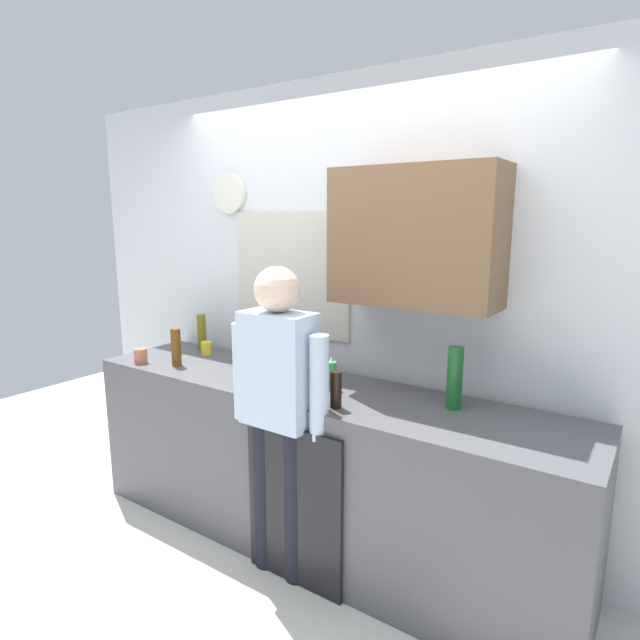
% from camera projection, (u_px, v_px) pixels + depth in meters
% --- Properties ---
extents(ground_plane, '(8.00, 8.00, 0.00)m').
position_uv_depth(ground_plane, '(282.00, 570.00, 2.73)').
color(ground_plane, silver).
extents(kitchen_counter, '(2.85, 0.64, 0.93)m').
position_uv_depth(kitchen_counter, '(314.00, 467.00, 2.89)').
color(kitchen_counter, '#4C4C51').
rests_on(kitchen_counter, ground_plane).
extents(dishwasher_panel, '(0.56, 0.02, 0.83)m').
position_uv_depth(dishwasher_panel, '(294.00, 507.00, 2.56)').
color(dishwasher_panel, black).
rests_on(dishwasher_panel, ground_plane).
extents(back_wall_assembly, '(4.45, 0.42, 2.60)m').
position_uv_depth(back_wall_assembly, '(360.00, 298.00, 3.01)').
color(back_wall_assembly, silver).
rests_on(back_wall_assembly, ground_plane).
extents(coffee_maker, '(0.20, 0.20, 0.33)m').
position_uv_depth(coffee_maker, '(268.00, 352.00, 2.95)').
color(coffee_maker, black).
rests_on(coffee_maker, kitchen_counter).
extents(bottle_amber_beer, '(0.06, 0.06, 0.23)m').
position_uv_depth(bottle_amber_beer, '(176.00, 347.00, 3.18)').
color(bottle_amber_beer, brown).
rests_on(bottle_amber_beer, kitchen_counter).
extents(bottle_dark_sauce, '(0.06, 0.06, 0.18)m').
position_uv_depth(bottle_dark_sauce, '(336.00, 390.00, 2.47)').
color(bottle_dark_sauce, black).
rests_on(bottle_dark_sauce, kitchen_counter).
extents(bottle_red_vinegar, '(0.06, 0.06, 0.22)m').
position_uv_depth(bottle_red_vinegar, '(323.00, 365.00, 2.81)').
color(bottle_red_vinegar, maroon).
rests_on(bottle_red_vinegar, kitchen_counter).
extents(bottle_olive_oil, '(0.06, 0.06, 0.25)m').
position_uv_depth(bottle_olive_oil, '(202.00, 332.00, 3.55)').
color(bottle_olive_oil, olive).
rests_on(bottle_olive_oil, kitchen_counter).
extents(bottle_green_wine, '(0.07, 0.07, 0.30)m').
position_uv_depth(bottle_green_wine, '(455.00, 378.00, 2.46)').
color(bottle_green_wine, '#195923').
rests_on(bottle_green_wine, kitchen_counter).
extents(cup_terracotta_mug, '(0.08, 0.08, 0.09)m').
position_uv_depth(cup_terracotta_mug, '(141.00, 356.00, 3.25)').
color(cup_terracotta_mug, '#B26647').
rests_on(cup_terracotta_mug, kitchen_counter).
extents(cup_yellow_cup, '(0.07, 0.07, 0.08)m').
position_uv_depth(cup_yellow_cup, '(207.00, 348.00, 3.45)').
color(cup_yellow_cup, yellow).
rests_on(cup_yellow_cup, kitchen_counter).
extents(mixing_bowl, '(0.22, 0.22, 0.08)m').
position_uv_depth(mixing_bowl, '(284.00, 384.00, 2.71)').
color(mixing_bowl, white).
rests_on(mixing_bowl, kitchen_counter).
extents(potted_plant, '(0.15, 0.15, 0.23)m').
position_uv_depth(potted_plant, '(264.00, 343.00, 3.21)').
color(potted_plant, '#9E5638').
rests_on(potted_plant, kitchen_counter).
extents(dish_soap, '(0.06, 0.06, 0.18)m').
position_uv_depth(dish_soap, '(331.00, 375.00, 2.74)').
color(dish_soap, green).
rests_on(dish_soap, kitchen_counter).
extents(storage_canister, '(0.14, 0.14, 0.17)m').
position_uv_depth(storage_canister, '(296.00, 355.00, 3.13)').
color(storage_canister, silver).
rests_on(storage_canister, kitchen_counter).
extents(person_at_sink, '(0.57, 0.22, 1.60)m').
position_uv_depth(person_at_sink, '(279.00, 399.00, 2.55)').
color(person_at_sink, black).
rests_on(person_at_sink, ground_plane).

